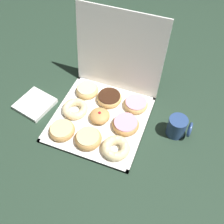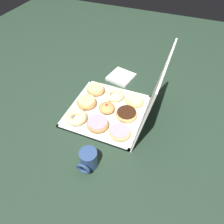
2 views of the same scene
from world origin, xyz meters
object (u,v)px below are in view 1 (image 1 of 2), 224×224
object	(u,v)px
glazed_ring_donut_6	(87,90)
napkin_stack	(35,104)
cruller_donut_2	(116,148)
donut_box	(100,119)
jelly_filled_donut_4	(99,115)
coffee_mug	(178,127)
chocolate_frosted_donut_7	(109,98)
pink_frosted_donut_5	(126,124)
pink_frosted_donut_8	(136,104)
glazed_ring_donut_0	(62,130)
glazed_ring_donut_1	(88,138)
cruller_donut_3	(75,109)

from	to	relation	value
glazed_ring_donut_6	napkin_stack	distance (m)	0.25
cruller_donut_2	donut_box	bearing A→B (deg)	134.18
cruller_donut_2	jelly_filled_donut_4	distance (m)	0.18
coffee_mug	chocolate_frosted_donut_7	bearing A→B (deg)	169.36
glazed_ring_donut_6	donut_box	bearing A→B (deg)	-46.84
cruller_donut_2	chocolate_frosted_donut_7	size ratio (longest dim) A/B	0.99
glazed_ring_donut_6	pink_frosted_donut_5	bearing A→B (deg)	-27.34
jelly_filled_donut_4	pink_frosted_donut_8	bearing A→B (deg)	43.30
jelly_filled_donut_4	glazed_ring_donut_6	world-z (taller)	jelly_filled_donut_4
pink_frosted_donut_5	glazed_ring_donut_6	distance (m)	0.27
donut_box	pink_frosted_donut_8	bearing A→B (deg)	44.44
pink_frosted_donut_5	jelly_filled_donut_4	bearing A→B (deg)	-179.54
jelly_filled_donut_4	napkin_stack	distance (m)	0.31
cruller_donut_2	coffee_mug	distance (m)	0.27
glazed_ring_donut_0	glazed_ring_donut_6	xyz separation A→B (m)	(0.00, 0.25, 0.00)
jelly_filled_donut_4	pink_frosted_donut_8	xyz separation A→B (m)	(0.13, 0.12, -0.00)
pink_frosted_donut_8	napkin_stack	world-z (taller)	pink_frosted_donut_8
glazed_ring_donut_1	coffee_mug	distance (m)	0.37
cruller_donut_2	coffee_mug	bearing A→B (deg)	40.23
jelly_filled_donut_4	glazed_ring_donut_6	distance (m)	0.17
donut_box	glazed_ring_donut_6	world-z (taller)	glazed_ring_donut_6
glazed_ring_donut_6	chocolate_frosted_donut_7	size ratio (longest dim) A/B	0.93
glazed_ring_donut_1	cruller_donut_2	distance (m)	0.12
donut_box	pink_frosted_donut_5	bearing A→B (deg)	0.99
pink_frosted_donut_5	chocolate_frosted_donut_7	world-z (taller)	pink_frosted_donut_5
pink_frosted_donut_5	coffee_mug	distance (m)	0.22
cruller_donut_2	pink_frosted_donut_8	world-z (taller)	cruller_donut_2
donut_box	pink_frosted_donut_8	distance (m)	0.18
cruller_donut_2	jelly_filled_donut_4	bearing A→B (deg)	134.85
pink_frosted_donut_5	pink_frosted_donut_8	distance (m)	0.12
cruller_donut_3	jelly_filled_donut_4	xyz separation A→B (m)	(0.12, 0.00, 0.00)
chocolate_frosted_donut_7	pink_frosted_donut_8	size ratio (longest dim) A/B	1.06
napkin_stack	cruller_donut_3	bearing A→B (deg)	8.72
donut_box	glazed_ring_donut_0	world-z (taller)	glazed_ring_donut_0
donut_box	cruller_donut_2	xyz separation A→B (m)	(0.12, -0.12, 0.03)
glazed_ring_donut_0	glazed_ring_donut_1	distance (m)	0.12
cruller_donut_3	cruller_donut_2	bearing A→B (deg)	-27.39
chocolate_frosted_donut_7	pink_frosted_donut_8	distance (m)	0.13
glazed_ring_donut_0	jelly_filled_donut_4	world-z (taller)	jelly_filled_donut_4
donut_box	pink_frosted_donut_8	size ratio (longest dim) A/B	3.63
glazed_ring_donut_6	chocolate_frosted_donut_7	world-z (taller)	same
donut_box	cruller_donut_2	size ratio (longest dim) A/B	3.47
cruller_donut_3	jelly_filled_donut_4	distance (m)	0.12
jelly_filled_donut_4	chocolate_frosted_donut_7	size ratio (longest dim) A/B	0.77
glazed_ring_donut_0	cruller_donut_2	bearing A→B (deg)	-0.14
jelly_filled_donut_4	chocolate_frosted_donut_7	xyz separation A→B (m)	(0.00, 0.11, -0.00)
jelly_filled_donut_4	coffee_mug	size ratio (longest dim) A/B	0.91
cruller_donut_3	chocolate_frosted_donut_7	xyz separation A→B (m)	(0.12, 0.11, 0.00)
glazed_ring_donut_1	cruller_donut_2	world-z (taller)	same
cruller_donut_2	jelly_filled_donut_4	xyz separation A→B (m)	(-0.12, 0.13, 0.00)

